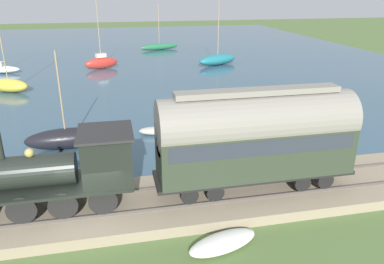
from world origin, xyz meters
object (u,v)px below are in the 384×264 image
Objects in this scene: steam_locomotive at (74,166)px; sailboat_red at (101,62)px; beached_dinghy at (223,242)px; sailboat_black at (66,138)px; sailboat_yellow at (9,85)px; passenger_coach at (256,135)px; sailboat_green at (159,46)px; sailboat_teal at (218,59)px; rowboat_near_shore at (154,131)px; rowboat_mid_harbor at (238,114)px.

steam_locomotive is 0.65× the size of sailboat_red.
beached_dinghy is (-34.78, -4.72, -0.57)m from sailboat_red.
sailboat_yellow is at bearing 20.53° from sailboat_black.
passenger_coach is 0.92× the size of sailboat_yellow.
steam_locomotive is 31.66m from sailboat_red.
passenger_coach is 44.94m from sailboat_green.
passenger_coach is at bearing -90.00° from steam_locomotive.
sailboat_teal is at bearing -37.43° from sailboat_black.
sailboat_green is 3.22× the size of rowboat_near_shore.
sailboat_red is at bearing 18.74° from rowboat_near_shore.
sailboat_teal is 2.94× the size of beached_dinghy.
rowboat_mid_harbor is at bearing -20.90° from beached_dinghy.
sailboat_red is 35.10m from beached_dinghy.
sailboat_green is 48.16m from beached_dinghy.
passenger_coach is at bearing -36.25° from beached_dinghy.
rowboat_mid_harbor is at bearing 164.63° from sailboat_green.
steam_locomotive is 0.89× the size of sailboat_green.
passenger_coach is (-0.00, -7.59, 0.69)m from steam_locomotive.
sailboat_teal is 20.44m from rowboat_mid_harbor.
passenger_coach is 9.85m from rowboat_near_shore.
steam_locomotive is at bearing 157.33° from sailboat_red.
passenger_coach is 3.29× the size of rowboat_mid_harbor.
sailboat_teal is 24.63m from rowboat_near_shore.
rowboat_mid_harbor is at bearing -175.49° from sailboat_red.
sailboat_black is 5.51m from rowboat_near_shore.
sailboat_black is (7.68, 8.82, -2.42)m from passenger_coach.
rowboat_near_shore is 0.70× the size of beached_dinghy.
rowboat_mid_harbor is at bearing -61.52° from rowboat_near_shore.
sailboat_red is 24.00m from sailboat_black.
sailboat_teal reaches higher than rowboat_near_shore.
sailboat_yellow reaches higher than steam_locomotive.
sailboat_teal is (31.04, -14.73, -1.66)m from steam_locomotive.
sailboat_red is at bearing 7.73° from beached_dinghy.
beached_dinghy is at bearing 143.75° from passenger_coach.
sailboat_green is 28.06m from sailboat_yellow.
sailboat_yellow is at bearing 18.90° from steam_locomotive.
sailboat_yellow is 18.06m from rowboat_near_shore.
rowboat_near_shore reaches higher than beached_dinghy.
rowboat_mid_harbor is (-20.61, -10.13, -0.57)m from sailboat_red.
sailboat_red reaches higher than rowboat_near_shore.
sailboat_green is at bearing -4.69° from beached_dinghy.
sailboat_black is at bearing 48.97° from passenger_coach.
sailboat_red is 1.60× the size of sailboat_black.
sailboat_red reaches higher than sailboat_green.
rowboat_mid_harbor is at bearing -94.18° from sailboat_yellow.
beached_dinghy is (-25.59, -12.96, -0.46)m from sailboat_yellow.
sailboat_yellow reaches higher than rowboat_near_shore.
sailboat_green is at bearing -54.89° from sailboat_red.
sailboat_teal reaches higher than sailboat_green.
sailboat_yellow reaches higher than sailboat_green.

